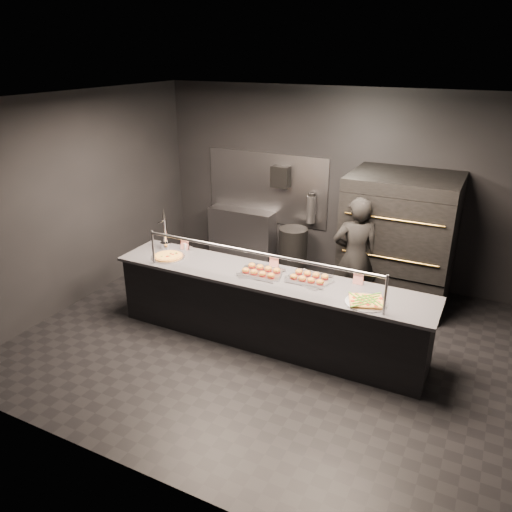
% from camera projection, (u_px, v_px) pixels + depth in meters
% --- Properties ---
extents(room, '(6.04, 6.00, 3.00)m').
position_uv_depth(room, '(268.00, 231.00, 5.98)').
color(room, black).
rests_on(room, ground).
extents(service_counter, '(4.10, 0.78, 1.37)m').
position_uv_depth(service_counter, '(267.00, 308.00, 6.33)').
color(service_counter, black).
rests_on(service_counter, ground).
extents(pizza_oven, '(1.50, 1.23, 1.91)m').
position_uv_depth(pizza_oven, '(399.00, 239.00, 7.20)').
color(pizza_oven, black).
rests_on(pizza_oven, ground).
extents(prep_shelf, '(1.20, 0.35, 0.90)m').
position_uv_depth(prep_shelf, '(242.00, 234.00, 8.91)').
color(prep_shelf, '#99999E').
rests_on(prep_shelf, ground).
extents(towel_dispenser, '(0.30, 0.20, 0.35)m').
position_uv_depth(towel_dispenser, '(281.00, 177.00, 8.25)').
color(towel_dispenser, black).
rests_on(towel_dispenser, room).
extents(fire_extinguisher, '(0.14, 0.14, 0.51)m').
position_uv_depth(fire_extinguisher, '(311.00, 209.00, 8.22)').
color(fire_extinguisher, '#B2B2B7').
rests_on(fire_extinguisher, room).
extents(beer_tap, '(0.15, 0.22, 0.59)m').
position_uv_depth(beer_tap, '(165.00, 237.00, 6.94)').
color(beer_tap, silver).
rests_on(beer_tap, service_counter).
extents(round_pizza, '(0.45, 0.45, 0.03)m').
position_uv_depth(round_pizza, '(168.00, 256.00, 6.69)').
color(round_pizza, silver).
rests_on(round_pizza, service_counter).
extents(slider_tray_a, '(0.58, 0.48, 0.08)m').
position_uv_depth(slider_tray_a, '(261.00, 271.00, 6.20)').
color(slider_tray_a, silver).
rests_on(slider_tray_a, service_counter).
extents(slider_tray_b, '(0.59, 0.51, 0.08)m').
position_uv_depth(slider_tray_b, '(309.00, 278.00, 6.03)').
color(slider_tray_b, silver).
rests_on(slider_tray_b, service_counter).
extents(square_pizza, '(0.46, 0.46, 0.05)m').
position_uv_depth(square_pizza, '(366.00, 301.00, 5.49)').
color(square_pizza, silver).
rests_on(square_pizza, service_counter).
extents(condiment_jar, '(0.14, 0.05, 0.09)m').
position_uv_depth(condiment_jar, '(187.00, 247.00, 6.93)').
color(condiment_jar, silver).
rests_on(condiment_jar, service_counter).
extents(tent_cards, '(2.59, 0.04, 0.15)m').
position_uv_depth(tent_cards, '(268.00, 260.00, 6.41)').
color(tent_cards, white).
rests_on(tent_cards, service_counter).
extents(trash_bin, '(0.47, 0.47, 0.79)m').
position_uv_depth(trash_bin, '(293.00, 251.00, 8.30)').
color(trash_bin, black).
rests_on(trash_bin, ground).
extents(worker, '(0.74, 0.64, 1.72)m').
position_uv_depth(worker, '(355.00, 257.00, 6.85)').
color(worker, black).
rests_on(worker, ground).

